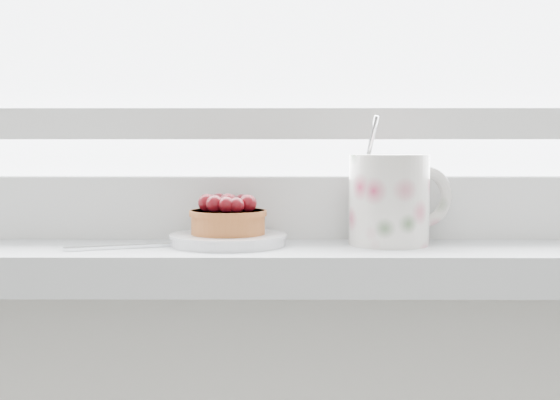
{
  "coord_description": "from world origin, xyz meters",
  "views": [
    {
      "loc": [
        -0.01,
        1.07,
        1.05
      ],
      "look_at": [
        -0.01,
        1.88,
        0.99
      ],
      "focal_mm": 50.0,
      "sensor_mm": 36.0,
      "label": 1
    }
  ],
  "objects_px": {
    "raspberry_tart": "(228,216)",
    "fork": "(159,245)",
    "saucer": "(228,240)",
    "floral_mug": "(392,198)"
  },
  "relations": [
    {
      "from": "raspberry_tart",
      "to": "floral_mug",
      "type": "xyz_separation_m",
      "value": [
        0.17,
        0.01,
        0.02
      ]
    },
    {
      "from": "fork",
      "to": "saucer",
      "type": "bearing_deg",
      "value": 9.36
    },
    {
      "from": "raspberry_tart",
      "to": "saucer",
      "type": "bearing_deg",
      "value": -42.55
    },
    {
      "from": "floral_mug",
      "to": "fork",
      "type": "distance_m",
      "value": 0.25
    },
    {
      "from": "raspberry_tart",
      "to": "floral_mug",
      "type": "bearing_deg",
      "value": 2.3
    },
    {
      "from": "saucer",
      "to": "floral_mug",
      "type": "bearing_deg",
      "value": 2.37
    },
    {
      "from": "saucer",
      "to": "fork",
      "type": "bearing_deg",
      "value": -170.64
    },
    {
      "from": "saucer",
      "to": "floral_mug",
      "type": "xyz_separation_m",
      "value": [
        0.17,
        0.01,
        0.04
      ]
    },
    {
      "from": "raspberry_tart",
      "to": "floral_mug",
      "type": "relative_size",
      "value": 0.59
    },
    {
      "from": "raspberry_tart",
      "to": "fork",
      "type": "xyz_separation_m",
      "value": [
        -0.07,
        -0.01,
        -0.03
      ]
    }
  ]
}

